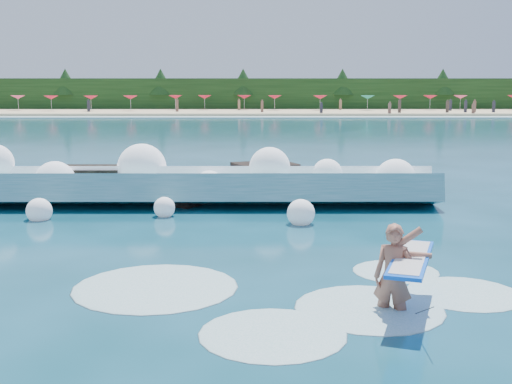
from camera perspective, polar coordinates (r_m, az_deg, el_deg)
ground at (r=12.95m, az=-6.67°, el=-6.68°), size 200.00×200.00×0.00m
beach at (r=90.45m, az=-1.12°, el=7.11°), size 140.00×20.00×0.40m
wet_band at (r=79.46m, az=-1.25°, el=6.70°), size 140.00×5.00×0.08m
treeline at (r=100.39m, az=-1.04°, el=8.63°), size 140.00×4.00×5.00m
breaking_wave at (r=20.01m, az=-8.01°, el=0.40°), size 16.49×2.64×1.42m
rock_cluster at (r=20.82m, az=-7.68°, el=0.52°), size 7.97×3.25×1.30m
surfer_with_board at (r=10.48m, az=12.45°, el=-7.06°), size 1.29×2.90×1.72m
wave_spray at (r=19.90m, az=-8.18°, el=1.49°), size 14.88×4.85×1.93m
surf_foam at (r=11.02m, az=2.90°, el=-9.50°), size 9.11×5.15×0.15m
beach_umbrellas at (r=92.94m, az=-0.95°, el=8.43°), size 111.96×6.68×0.50m
beachgoers at (r=86.94m, az=-1.07°, el=7.64°), size 100.32×13.63×1.93m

